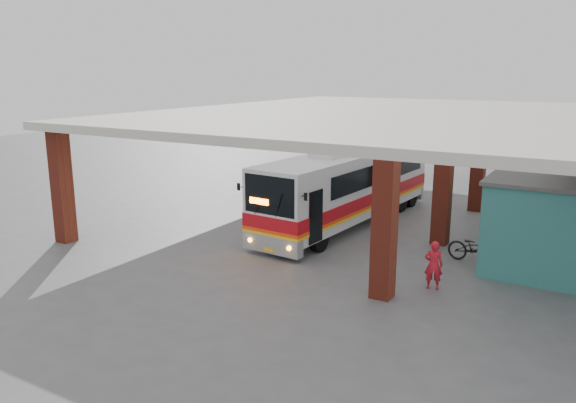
# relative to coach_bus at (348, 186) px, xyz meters

# --- Properties ---
(ground) EXTENTS (90.00, 90.00, 0.00)m
(ground) POSITION_rel_coach_bus_xyz_m (1.21, -3.79, -1.64)
(ground) COLOR #515154
(ground) RESTS_ON ground
(brick_columns) EXTENTS (20.10, 21.60, 4.35)m
(brick_columns) POSITION_rel_coach_bus_xyz_m (2.64, 1.21, 0.53)
(brick_columns) COLOR maroon
(brick_columns) RESTS_ON ground
(canopy_roof) EXTENTS (21.00, 23.00, 0.30)m
(canopy_roof) POSITION_rel_coach_bus_xyz_m (1.71, 2.71, 2.86)
(canopy_roof) COLOR beige
(canopy_roof) RESTS_ON brick_columns
(coach_bus) EXTENTS (3.22, 11.49, 3.31)m
(coach_bus) POSITION_rel_coach_bus_xyz_m (0.00, 0.00, 0.00)
(coach_bus) COLOR silver
(coach_bus) RESTS_ON ground
(motorcycle) EXTENTS (2.10, 1.01, 1.06)m
(motorcycle) POSITION_rel_coach_bus_xyz_m (5.91, -2.43, -1.11)
(motorcycle) COLOR black
(motorcycle) RESTS_ON ground
(pedestrian) EXTENTS (0.62, 0.49, 1.50)m
(pedestrian) POSITION_rel_coach_bus_xyz_m (5.30, -5.42, -0.89)
(pedestrian) COLOR red
(pedestrian) RESTS_ON ground
(red_chair) EXTENTS (0.54, 0.54, 0.81)m
(red_chair) POSITION_rel_coach_bus_xyz_m (6.31, 1.83, -1.27)
(red_chair) COLOR red
(red_chair) RESTS_ON ground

